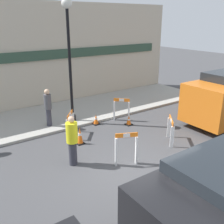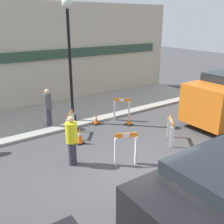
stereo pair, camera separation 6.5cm
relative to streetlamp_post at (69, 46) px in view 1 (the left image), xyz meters
name	(u,v)px [view 1 (the left image)]	position (x,y,z in m)	size (l,w,h in m)	color
ground_plane	(139,176)	(-0.40, -5.25, -3.52)	(60.00, 60.00, 0.00)	#424244
sidewalk_slab	(55,116)	(-0.40, 1.17, -3.47)	(18.00, 3.84, 0.11)	#9E9B93
storefront_facade	(36,57)	(-0.40, 3.17, -0.77)	(18.00, 0.22, 5.50)	#BCB29E
streetlamp_post	(69,46)	(0.00, 0.00, 0.00)	(0.44, 0.44, 5.32)	black
barricade_0	(122,109)	(2.02, -1.12, -2.94)	(0.63, 0.63, 1.10)	white
barricade_1	(70,123)	(-0.75, -1.28, -2.98)	(0.68, 0.77, 1.00)	white
barricade_2	(126,148)	(-0.29, -4.46, -2.92)	(0.73, 0.44, 1.15)	white
barricade_3	(171,129)	(2.20, -4.09, -2.98)	(0.72, 0.84, 0.99)	white
traffic_cone_0	(80,136)	(-0.80, -2.20, -3.19)	(0.30, 0.30, 0.68)	black
traffic_cone_1	(96,120)	(0.76, -0.85, -3.29)	(0.30, 0.30, 0.48)	black
traffic_cone_2	(129,120)	(1.96, -1.77, -3.31)	(0.30, 0.30, 0.45)	black
person_worker	(72,139)	(-1.73, -3.43, -2.61)	(0.47, 0.47, 1.72)	#33333D
person_pedestrian	(48,106)	(-1.17, -0.02, -2.50)	(0.44, 0.44, 1.67)	#33333D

